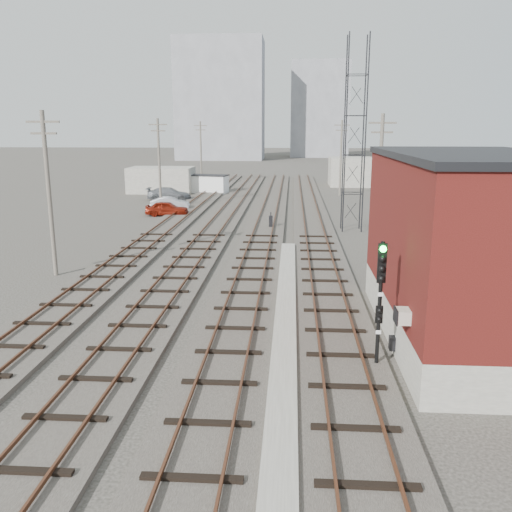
# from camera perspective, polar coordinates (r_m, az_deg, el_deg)

# --- Properties ---
(ground) EXTENTS (320.00, 320.00, 0.00)m
(ground) POSITION_cam_1_polar(r_m,az_deg,el_deg) (69.08, 3.23, 6.60)
(ground) COLOR #282621
(ground) RESTS_ON ground
(track_right) EXTENTS (3.20, 90.00, 0.39)m
(track_right) POSITION_cam_1_polar(r_m,az_deg,el_deg) (48.30, 5.91, 3.76)
(track_right) COLOR #332D28
(track_right) RESTS_ON ground
(track_mid_right) EXTENTS (3.20, 90.00, 0.39)m
(track_mid_right) POSITION_cam_1_polar(r_m,az_deg,el_deg) (48.32, 1.15, 3.83)
(track_mid_right) COLOR #332D28
(track_mid_right) RESTS_ON ground
(track_mid_left) EXTENTS (3.20, 90.00, 0.39)m
(track_mid_left) POSITION_cam_1_polar(r_m,az_deg,el_deg) (48.67, -3.57, 3.88)
(track_mid_left) COLOR #332D28
(track_mid_left) RESTS_ON ground
(track_left) EXTENTS (3.20, 90.00, 0.39)m
(track_left) POSITION_cam_1_polar(r_m,az_deg,el_deg) (49.34, -8.19, 3.90)
(track_left) COLOR #332D28
(track_left) RESTS_ON ground
(platform_curb) EXTENTS (0.90, 28.00, 0.26)m
(platform_curb) POSITION_cam_1_polar(r_m,az_deg,el_deg) (23.96, 3.13, -6.07)
(platform_curb) COLOR gray
(platform_curb) RESTS_ON ground
(brick_building) EXTENTS (6.54, 12.20, 7.22)m
(brick_building) POSITION_cam_1_polar(r_m,az_deg,el_deg) (22.15, 21.60, 0.79)
(brick_building) COLOR gray
(brick_building) RESTS_ON ground
(lattice_tower) EXTENTS (1.60, 1.60, 15.00)m
(lattice_tower) POSITION_cam_1_polar(r_m,az_deg,el_deg) (43.87, 10.34, 12.37)
(lattice_tower) COLOR black
(lattice_tower) RESTS_ON ground
(utility_pole_left_a) EXTENTS (1.80, 0.24, 9.00)m
(utility_pole_left_a) POSITION_cam_1_polar(r_m,az_deg,el_deg) (31.68, -20.98, 6.51)
(utility_pole_left_a) COLOR #595147
(utility_pole_left_a) RESTS_ON ground
(utility_pole_left_b) EXTENTS (1.80, 0.24, 9.00)m
(utility_pole_left_b) POSITION_cam_1_polar(r_m,az_deg,el_deg) (55.30, -10.15, 9.73)
(utility_pole_left_b) COLOR #595147
(utility_pole_left_b) RESTS_ON ground
(utility_pole_left_c) EXTENTS (1.80, 0.24, 9.00)m
(utility_pole_left_c) POSITION_cam_1_polar(r_m,az_deg,el_deg) (79.77, -5.82, 10.91)
(utility_pole_left_c) COLOR #595147
(utility_pole_left_c) RESTS_ON ground
(utility_pole_right_a) EXTENTS (1.80, 0.24, 9.00)m
(utility_pole_right_a) POSITION_cam_1_polar(r_m,az_deg,el_deg) (37.21, 12.89, 7.94)
(utility_pole_right_a) COLOR #595147
(utility_pole_right_a) RESTS_ON ground
(utility_pole_right_b) EXTENTS (1.80, 0.24, 9.00)m
(utility_pole_right_b) POSITION_cam_1_polar(r_m,az_deg,el_deg) (66.94, 8.93, 10.37)
(utility_pole_right_b) COLOR #595147
(utility_pole_right_b) RESTS_ON ground
(apartment_left) EXTENTS (22.00, 14.00, 30.00)m
(apartment_left) POSITION_cam_1_polar(r_m,az_deg,el_deg) (144.98, -3.75, 16.05)
(apartment_left) COLOR gray
(apartment_left) RESTS_ON ground
(apartment_right) EXTENTS (16.00, 12.00, 26.00)m
(apartment_right) POSITION_cam_1_polar(r_m,az_deg,el_deg) (158.85, 6.68, 15.03)
(apartment_right) COLOR gray
(apartment_right) RESTS_ON ground
(shed_left) EXTENTS (8.00, 5.00, 3.20)m
(shed_left) POSITION_cam_1_polar(r_m,az_deg,el_deg) (70.91, -9.92, 7.90)
(shed_left) COLOR gray
(shed_left) RESTS_ON ground
(shed_right) EXTENTS (6.00, 6.00, 4.00)m
(shed_right) POSITION_cam_1_polar(r_m,az_deg,el_deg) (79.28, 9.93, 8.74)
(shed_right) COLOR gray
(shed_right) RESTS_ON ground
(signal_mast) EXTENTS (0.40, 0.42, 4.46)m
(signal_mast) POSITION_cam_1_polar(r_m,az_deg,el_deg) (18.59, 12.95, -3.92)
(signal_mast) COLOR gray
(signal_mast) RESTS_ON ground
(switch_stand) EXTENTS (0.32, 0.32, 1.31)m
(switch_stand) POSITION_cam_1_polar(r_m,az_deg,el_deg) (44.37, 1.56, 3.65)
(switch_stand) COLOR black
(switch_stand) RESTS_ON ground
(site_trailer) EXTENTS (5.84, 3.48, 2.30)m
(site_trailer) POSITION_cam_1_polar(r_m,az_deg,el_deg) (69.71, -5.23, 7.59)
(site_trailer) COLOR white
(site_trailer) RESTS_ON ground
(car_red) EXTENTS (4.14, 1.92, 1.37)m
(car_red) POSITION_cam_1_polar(r_m,az_deg,el_deg) (51.85, -9.35, 4.96)
(car_red) COLOR maroon
(car_red) RESTS_ON ground
(car_silver) EXTENTS (3.98, 1.66, 1.28)m
(car_silver) POSITION_cam_1_polar(r_m,az_deg,el_deg) (55.72, -9.04, 5.50)
(car_silver) COLOR #B0B3B8
(car_silver) RESTS_ON ground
(car_grey) EXTENTS (5.12, 2.31, 1.46)m
(car_grey) POSITION_cam_1_polar(r_m,az_deg,el_deg) (63.13, -9.13, 6.48)
(car_grey) COLOR slate
(car_grey) RESTS_ON ground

